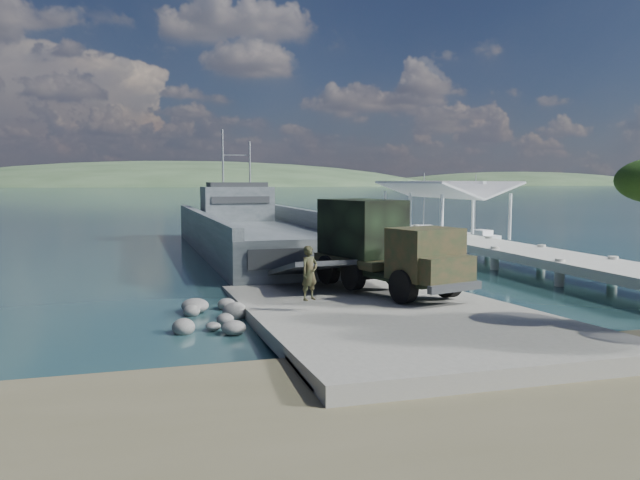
{
  "coord_description": "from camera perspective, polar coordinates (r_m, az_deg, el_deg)",
  "views": [
    {
      "loc": [
        -8.7,
        -22.48,
        5.3
      ],
      "look_at": [
        -0.56,
        6.0,
        2.46
      ],
      "focal_mm": 35.0,
      "sensor_mm": 36.0,
      "label": 1
    }
  ],
  "objects": [
    {
      "name": "ground",
      "position": [
        24.68,
        5.12,
        -6.94
      ],
      "size": [
        1400.0,
        1400.0,
        0.0
      ],
      "primitive_type": "plane",
      "color": "#1D4545",
      "rests_on": "ground"
    },
    {
      "name": "boat_ramp",
      "position": [
        23.72,
        6.0,
        -6.85
      ],
      "size": [
        10.0,
        18.0,
        0.5
      ],
      "primitive_type": "cube",
      "color": "gray",
      "rests_on": "ground"
    },
    {
      "name": "shoreline_rocks",
      "position": [
        23.71,
        -9.58,
        -7.51
      ],
      "size": [
        3.2,
        5.6,
        0.9
      ],
      "primitive_type": null,
      "color": "#575754",
      "rests_on": "ground"
    },
    {
      "name": "distant_headlands",
      "position": [
        585.45,
        -10.25,
        4.88
      ],
      "size": [
        1000.0,
        240.0,
        48.0
      ],
      "primitive_type": null,
      "color": "#2E462C",
      "rests_on": "ground"
    },
    {
      "name": "pier",
      "position": [
        46.75,
        11.75,
        0.83
      ],
      "size": [
        6.4,
        44.0,
        6.1
      ],
      "color": "#B1B1A6",
      "rests_on": "ground"
    },
    {
      "name": "landing_craft",
      "position": [
        46.31,
        -5.44,
        -0.04
      ],
      "size": [
        9.71,
        35.69,
        10.54
      ],
      "rotation": [
        0.0,
        0.0,
        0.02
      ],
      "color": "#424B4E",
      "rests_on": "ground"
    },
    {
      "name": "military_truck",
      "position": [
        27.5,
        5.63,
        -0.49
      ],
      "size": [
        4.69,
        8.81,
        3.92
      ],
      "rotation": [
        0.0,
        0.0,
        0.27
      ],
      "color": "black",
      "rests_on": "boat_ramp"
    },
    {
      "name": "soldier",
      "position": [
        23.04,
        -0.97,
        -4.0
      ],
      "size": [
        0.88,
        0.77,
        2.01
      ],
      "primitive_type": "imported",
      "rotation": [
        0.0,
        0.0,
        0.49
      ],
      "color": "#1D301A",
      "rests_on": "boat_ramp"
    },
    {
      "name": "sailboat_near",
      "position": [
        56.23,
        14.02,
        0.24
      ],
      "size": [
        2.64,
        5.11,
        5.98
      ],
      "rotation": [
        0.0,
        0.0,
        0.26
      ],
      "color": "white",
      "rests_on": "ground"
    },
    {
      "name": "sailboat_far",
      "position": [
        60.59,
        9.46,
        0.7
      ],
      "size": [
        2.31,
        5.25,
        6.18
      ],
      "rotation": [
        0.0,
        0.0,
        -0.17
      ],
      "color": "white",
      "rests_on": "ground"
    }
  ]
}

